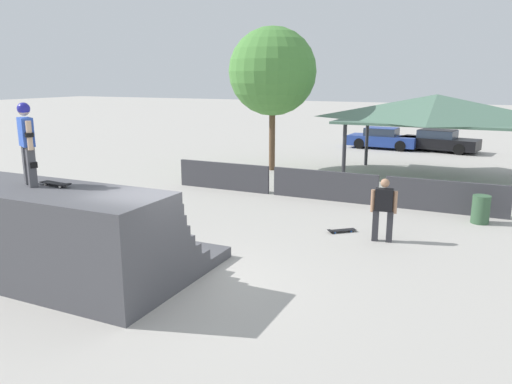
{
  "coord_description": "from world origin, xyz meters",
  "views": [
    {
      "loc": [
        5.67,
        -8.16,
        4.29
      ],
      "look_at": [
        -0.12,
        4.23,
        1.13
      ],
      "focal_mm": 35.0,
      "sensor_mm": 36.0,
      "label": 1
    }
  ],
  "objects": [
    {
      "name": "skater_on_deck",
      "position": [
        -2.98,
        -0.85,
        3.05
      ],
      "size": [
        0.72,
        0.49,
        1.73
      ],
      "rotation": [
        0.0,
        0.0,
        -0.5
      ],
      "color": "#4C4C51",
      "rests_on": "quarter_pipe_ramp"
    },
    {
      "name": "skateboard_on_ground",
      "position": [
        2.13,
        5.09,
        0.06
      ],
      "size": [
        0.75,
        0.68,
        0.09
      ],
      "rotation": [
        0.0,
        0.0,
        3.84
      ],
      "color": "blue",
      "rests_on": "ground"
    },
    {
      "name": "quarter_pipe_ramp",
      "position": [
        -2.4,
        -0.59,
        0.89
      ],
      "size": [
        5.27,
        3.94,
        2.06
      ],
      "color": "#4C4C51",
      "rests_on": "ground"
    },
    {
      "name": "pavilion_shelter",
      "position": [
        3.55,
        14.33,
        2.98
      ],
      "size": [
        7.82,
        4.93,
        3.59
      ],
      "color": "#2D2D33",
      "rests_on": "ground"
    },
    {
      "name": "parked_car_black",
      "position": [
        3.02,
        22.93,
        0.6
      ],
      "size": [
        4.64,
        2.44,
        1.27
      ],
      "rotation": [
        0.0,
        0.0,
        -0.18
      ],
      "color": "black",
      "rests_on": "ground"
    },
    {
      "name": "tree_beside_pavilion",
      "position": [
        -3.49,
        13.2,
        4.52
      ],
      "size": [
        3.98,
        3.98,
        6.52
      ],
      "color": "brown",
      "rests_on": "ground"
    },
    {
      "name": "barrier_fence",
      "position": [
        0.53,
        8.57,
        0.53
      ],
      "size": [
        11.99,
        0.12,
        1.05
      ],
      "color": "#3D3D42",
      "rests_on": "ground"
    },
    {
      "name": "ground_plane",
      "position": [
        0.0,
        0.0,
        0.0
      ],
      "size": [
        160.0,
        160.0,
        0.0
      ],
      "primitive_type": "plane",
      "color": "#ADA8A0"
    },
    {
      "name": "bystander_walking",
      "position": [
        3.34,
        4.79,
        0.95
      ],
      "size": [
        0.69,
        0.29,
        1.71
      ],
      "rotation": [
        0.0,
        0.0,
        3.28
      ],
      "color": "#2D2D33",
      "rests_on": "ground"
    },
    {
      "name": "skateboard_on_deck",
      "position": [
        -2.44,
        -0.69,
        2.12
      ],
      "size": [
        0.81,
        0.29,
        0.09
      ],
      "rotation": [
        0.0,
        0.0,
        -0.12
      ],
      "color": "silver",
      "rests_on": "quarter_pipe_ramp"
    },
    {
      "name": "trash_bin",
      "position": [
        5.67,
        7.75,
        0.42
      ],
      "size": [
        0.52,
        0.52,
        0.85
      ],
      "primitive_type": "cylinder",
      "color": "#385B3D",
      "rests_on": "ground"
    },
    {
      "name": "parked_car_blue",
      "position": [
        -0.21,
        22.74,
        0.6
      ],
      "size": [
        4.17,
        1.91,
        1.27
      ],
      "rotation": [
        0.0,
        0.0,
        -0.06
      ],
      "color": "navy",
      "rests_on": "ground"
    }
  ]
}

